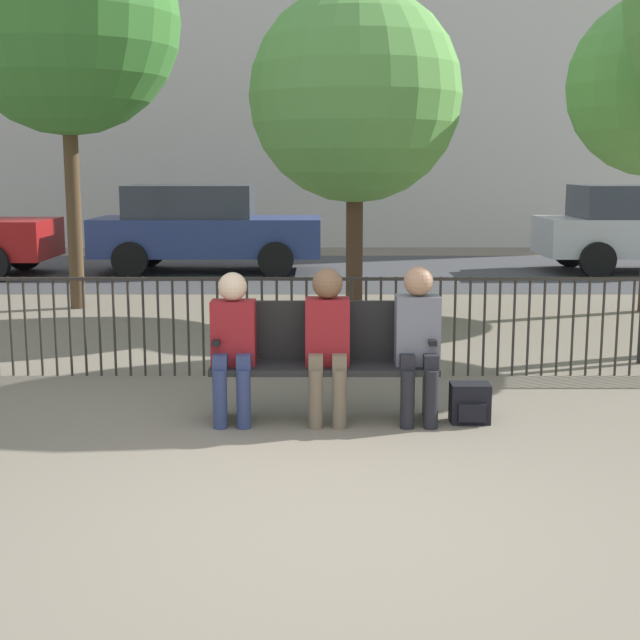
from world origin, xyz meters
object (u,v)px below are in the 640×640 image
(tree_2, at_px, (351,96))
(backpack, at_px, (466,403))
(parked_car_1, at_px, (199,227))
(seated_person_1, at_px, (323,335))
(park_bench, at_px, (320,356))
(tree_1, at_px, (60,18))
(seated_person_2, at_px, (414,335))
(seated_person_0, at_px, (229,338))

(tree_2, bearing_deg, backpack, -81.70)
(backpack, relative_size, parked_car_1, 0.07)
(backpack, bearing_deg, seated_person_1, 178.98)
(park_bench, relative_size, parked_car_1, 0.42)
(park_bench, xyz_separation_m, backpack, (1.13, -0.15, -0.34))
(tree_1, bearing_deg, seated_person_2, -53.61)
(seated_person_0, bearing_deg, seated_person_1, 0.16)
(seated_person_0, height_order, tree_2, tree_2)
(seated_person_1, xyz_separation_m, tree_1, (-3.47, 5.65, 3.22))
(seated_person_0, bearing_deg, parked_car_1, 98.63)
(seated_person_1, bearing_deg, backpack, -1.02)
(seated_person_0, bearing_deg, tree_2, 77.13)
(backpack, relative_size, tree_1, 0.06)
(tree_1, bearing_deg, backpack, -51.09)
(seated_person_1, height_order, backpack, seated_person_1)
(seated_person_1, distance_m, seated_person_2, 0.70)
(park_bench, distance_m, seated_person_2, 0.76)
(park_bench, height_order, seated_person_2, seated_person_2)
(tree_1, xyz_separation_m, parked_car_1, (1.22, 4.31, -3.07))
(seated_person_0, distance_m, backpack, 1.91)
(park_bench, bearing_deg, seated_person_0, -169.48)
(seated_person_0, height_order, parked_car_1, parked_car_1)
(seated_person_2, relative_size, tree_1, 0.22)
(backpack, bearing_deg, tree_2, 98.30)
(park_bench, height_order, parked_car_1, parked_car_1)
(seated_person_2, distance_m, tree_1, 7.72)
(tree_1, bearing_deg, seated_person_1, -58.47)
(tree_2, bearing_deg, parked_car_1, 117.51)
(seated_person_0, distance_m, seated_person_1, 0.73)
(seated_person_1, xyz_separation_m, tree_2, (0.39, 4.90, 2.16))
(seated_person_1, bearing_deg, seated_person_2, 0.05)
(seated_person_0, xyz_separation_m, tree_1, (-2.74, 5.65, 3.24))
(backpack, distance_m, tree_2, 5.66)
(seated_person_0, distance_m, seated_person_2, 1.43)
(seated_person_2, height_order, tree_2, tree_2)
(parked_car_1, bearing_deg, seated_person_1, -77.32)
(park_bench, height_order, seated_person_0, seated_person_0)
(seated_person_2, bearing_deg, parked_car_1, 106.44)
(seated_person_0, height_order, backpack, seated_person_0)
(backpack, height_order, tree_1, tree_1)
(seated_person_1, bearing_deg, tree_1, 121.53)
(seated_person_2, bearing_deg, seated_person_1, -179.95)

